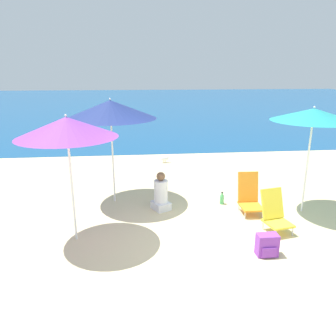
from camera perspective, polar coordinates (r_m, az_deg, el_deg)
ground_plane at (r=5.64m, az=8.08°, el=-13.47°), size 60.00×60.00×0.00m
sea_water at (r=31.21m, az=-3.62°, el=11.42°), size 60.00×40.00×0.01m
beach_umbrella_purple at (r=5.41m, az=-17.23°, el=6.78°), size 1.61×1.61×2.16m
beach_umbrella_navy at (r=6.98m, az=-10.00°, el=10.00°), size 1.92×1.92×2.27m
beach_umbrella_teal at (r=6.92m, az=24.01°, el=8.46°), size 1.61×1.61×2.16m
beach_chair_yellow at (r=6.29m, az=18.11°, el=-7.37°), size 0.52×0.62×0.75m
beach_chair_orange at (r=6.95m, az=13.97°, el=-4.71°), size 0.44×0.60×0.81m
person_seated_near at (r=6.85m, az=-1.24°, el=-4.59°), size 0.45×0.47×0.82m
backpack_purple at (r=5.51m, az=16.88°, el=-12.74°), size 0.33×0.22×0.36m
water_bottle at (r=7.28m, az=9.36°, el=-5.40°), size 0.09×0.09×0.28m
seagull at (r=10.38m, az=-0.57°, el=1.70°), size 0.27×0.11×0.23m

